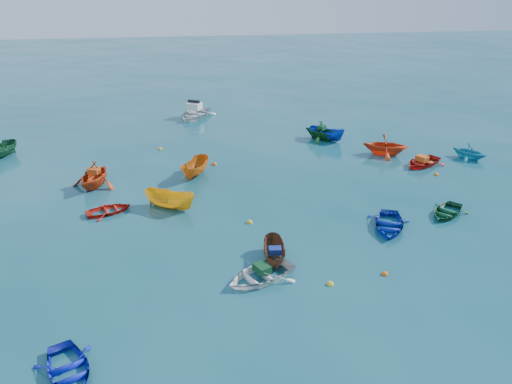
{
  "coord_description": "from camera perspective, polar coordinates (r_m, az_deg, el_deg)",
  "views": [
    {
      "loc": [
        -3.84,
        -21.21,
        12.45
      ],
      "look_at": [
        0.0,
        5.0,
        0.4
      ],
      "focal_mm": 35.0,
      "sensor_mm": 36.0,
      "label": 1
    }
  ],
  "objects": [
    {
      "name": "sampan_orange_n",
      "position": [
        32.64,
        -6.9,
        1.85
      ],
      "size": [
        2.52,
        3.36,
        1.22
      ],
      "primitive_type": "imported",
      "rotation": [
        0.0,
        0.0,
        -0.48
      ],
      "color": "#D16713",
      "rests_on": "ground"
    },
    {
      "name": "buoy_ye_e",
      "position": [
        36.55,
        19.34,
        3.11
      ],
      "size": [
        0.3,
        0.3,
        0.3
      ],
      "primitive_type": "sphere",
      "color": "yellow",
      "rests_on": "ground"
    },
    {
      "name": "buoy_ye_c",
      "position": [
        26.52,
        -0.75,
        -3.54
      ],
      "size": [
        0.33,
        0.33,
        0.33
      ],
      "primitive_type": "sphere",
      "color": "gold",
      "rests_on": "ground"
    },
    {
      "name": "tarp_blue_a",
      "position": [
        22.82,
        2.2,
        -6.69
      ],
      "size": [
        0.61,
        0.49,
        0.28
      ],
      "primitive_type": "cube",
      "rotation": [
        0.0,
        0.0,
        -0.11
      ],
      "color": "navy",
      "rests_on": "sampan_brown_mid"
    },
    {
      "name": "dinghy_orange_far",
      "position": [
        37.35,
        14.49,
        4.18
      ],
      "size": [
        3.88,
        3.63,
        1.65
      ],
      "primitive_type": "imported",
      "rotation": [
        0.0,
        0.0,
        1.21
      ],
      "color": "red",
      "rests_on": "ground"
    },
    {
      "name": "sampan_blue_far",
      "position": [
        39.67,
        8.03,
        5.92
      ],
      "size": [
        2.96,
        2.79,
        1.15
      ],
      "primitive_type": "imported",
      "rotation": [
        0.0,
        0.0,
        0.85
      ],
      "color": "#0E36BB",
      "rests_on": "ground"
    },
    {
      "name": "buoy_or_c",
      "position": [
        34.35,
        -4.78,
        3.12
      ],
      "size": [
        0.36,
        0.36,
        0.36
      ],
      "primitive_type": "sphere",
      "color": "#D8560B",
      "rests_on": "ground"
    },
    {
      "name": "dinghy_blue_se",
      "position": [
        26.91,
        14.88,
        -4.0
      ],
      "size": [
        3.25,
        3.75,
        0.65
      ],
      "primitive_type": "imported",
      "rotation": [
        0.0,
        0.0,
        -0.38
      ],
      "color": "#0D2BAA",
      "rests_on": "ground"
    },
    {
      "name": "sampan_green_far",
      "position": [
        39.79,
        -27.18,
        3.45
      ],
      "size": [
        2.67,
        3.26,
        1.21
      ],
      "primitive_type": "imported",
      "rotation": [
        0.0,
        0.0,
        -0.57
      ],
      "color": "#104826",
      "rests_on": "ground"
    },
    {
      "name": "dinghy_orange_w",
      "position": [
        32.46,
        -17.87,
        0.66
      ],
      "size": [
        3.58,
        3.85,
        1.66
      ],
      "primitive_type": "imported",
      "rotation": [
        0.0,
        0.0,
        -0.32
      ],
      "color": "#D34213",
      "rests_on": "ground"
    },
    {
      "name": "tarp_green_b",
      "position": [
        39.49,
        7.51,
        7.31
      ],
      "size": [
        0.82,
        0.83,
        0.32
      ],
      "primitive_type": "cube",
      "rotation": [
        0.0,
        0.0,
        0.82
      ],
      "color": "#104324",
      "rests_on": "dinghy_green_n"
    },
    {
      "name": "dinghy_blue_sw",
      "position": [
        18.83,
        -20.57,
        -18.86
      ],
      "size": [
        2.95,
        3.34,
        0.58
      ],
      "primitive_type": "imported",
      "rotation": [
        0.0,
        0.0,
        0.42
      ],
      "color": "#0F1CC5",
      "rests_on": "ground"
    },
    {
      "name": "dinghy_green_e",
      "position": [
        29.3,
        20.9,
        -2.42
      ],
      "size": [
        3.28,
        3.22,
        0.56
      ],
      "primitive_type": "imported",
      "rotation": [
        0.0,
        0.0,
        -0.83
      ],
      "color": "#114C27",
      "rests_on": "ground"
    },
    {
      "name": "sampan_yellow_mid",
      "position": [
        28.5,
        -9.72,
        -1.82
      ],
      "size": [
        3.31,
        2.58,
        1.21
      ],
      "primitive_type": "imported",
      "rotation": [
        0.0,
        0.0,
        1.05
      ],
      "color": "yellow",
      "rests_on": "ground"
    },
    {
      "name": "buoy_or_b",
      "position": [
        23.06,
        14.49,
        -9.11
      ],
      "size": [
        0.3,
        0.3,
        0.3
      ],
      "primitive_type": "sphere",
      "color": "#EC5E0C",
      "rests_on": "ground"
    },
    {
      "name": "buoy_ye_d",
      "position": [
        37.84,
        -10.91,
        4.79
      ],
      "size": [
        0.33,
        0.33,
        0.33
      ],
      "primitive_type": "sphere",
      "color": "gold",
      "rests_on": "ground"
    },
    {
      "name": "dinghy_white_near",
      "position": [
        22.05,
        0.48,
        -9.91
      ],
      "size": [
        3.85,
        3.44,
        0.66
      ],
      "primitive_type": "imported",
      "rotation": [
        0.0,
        0.0,
        -1.11
      ],
      "color": "white",
      "rests_on": "ground"
    },
    {
      "name": "dinghy_green_n",
      "position": [
        39.73,
        7.56,
        5.98
      ],
      "size": [
        3.95,
        3.93,
        1.57
      ],
      "primitive_type": "imported",
      "rotation": [
        0.0,
        0.0,
        0.82
      ],
      "color": "#13541F",
      "rests_on": "ground"
    },
    {
      "name": "buoy_or_e",
      "position": [
        41.72,
        7.15,
        6.9
      ],
      "size": [
        0.36,
        0.36,
        0.36
      ],
      "primitive_type": "sphere",
      "color": "orange",
      "rests_on": "ground"
    },
    {
      "name": "ground",
      "position": [
        24.89,
        1.68,
        -5.56
      ],
      "size": [
        160.0,
        160.0,
        0.0
      ],
      "primitive_type": "plane",
      "color": "#0B4650",
      "rests_on": "ground"
    },
    {
      "name": "buoy_ye_a",
      "position": [
        21.94,
        8.47,
        -10.41
      ],
      "size": [
        0.31,
        0.31,
        0.31
      ],
      "primitive_type": "sphere",
      "color": "yellow",
      "rests_on": "ground"
    },
    {
      "name": "dinghy_red_nw",
      "position": [
        28.76,
        -16.43,
        -2.27
      ],
      "size": [
        2.92,
        2.5,
        0.51
      ],
      "primitive_type": "imported",
      "rotation": [
        0.0,
        0.0,
        1.92
      ],
      "color": "red",
      "rests_on": "ground"
    },
    {
      "name": "sampan_brown_mid",
      "position": [
        23.29,
        2.14,
        -7.87
      ],
      "size": [
        1.27,
        2.74,
        1.02
      ],
      "primitive_type": "imported",
      "rotation": [
        0.0,
        0.0,
        -0.11
      ],
      "color": "brown",
      "rests_on": "ground"
    },
    {
      "name": "buoy_or_d",
      "position": [
        34.6,
        19.9,
        1.84
      ],
      "size": [
        0.31,
        0.31,
        0.31
      ],
      "primitive_type": "sphere",
      "color": "orange",
      "rests_on": "ground"
    },
    {
      "name": "motorboat_white",
      "position": [
        45.72,
        -7.03,
        8.47
      ],
      "size": [
        4.7,
        5.19,
        1.48
      ],
      "primitive_type": "imported",
      "rotation": [
        0.0,
        0.0,
        -0.49
      ],
      "color": "white",
      "rests_on": "ground"
    },
    {
      "name": "dinghy_red_ne",
      "position": [
        36.04,
        18.44,
        2.95
      ],
      "size": [
        3.78,
        3.47,
        0.64
      ],
      "primitive_type": "imported",
      "rotation": [
        0.0,
        0.0,
        -1.04
      ],
      "color": "red",
      "rests_on": "ground"
    },
    {
      "name": "tarp_orange_a",
      "position": [
        32.14,
        -18.06,
        2.31
      ],
      "size": [
        0.8,
        0.69,
        0.32
      ],
      "primitive_type": "cube",
      "rotation": [
        0.0,
        0.0,
        -0.32
      ],
      "color": "#D24E15",
      "rests_on": "dinghy_orange_w"
    },
    {
      "name": "tarp_green_a",
      "position": [
        21.82,
        0.7,
        -8.73
      ],
      "size": [
        0.8,
        0.88,
        0.35
      ],
      "primitive_type": "cube",
      "rotation": [
        0.0,
        0.0,
        -1.11
      ],
      "color": "#10401F",
      "rests_on": "dinghy_white_near"
    },
    {
      "name": "tarp_orange_b",
      "position": [
        35.79,
        18.46,
        3.66
      ],
      "size": [
        0.87,
        0.94,
        0.37
      ],
      "primitive_type": "cube",
      "rotation": [
        0.0,
        0.0,
        -1.04
      ],
      "color": "#DD5416",
      "rests_on": "dinghy_red_ne"
    },
    {
      "name": "dinghy_cyan_se",
      "position": [
        38.45,
        23.11,
        3.54
      ],
      "size": [
        3.06,
        3.11,
        1.24
      ],
      "primitive_type": "imported",
      "rotation": [
        0.0,
        0.0,
        0.69
      ],
      "color": "teal",
      "rests_on": "ground"
    }
  ]
}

